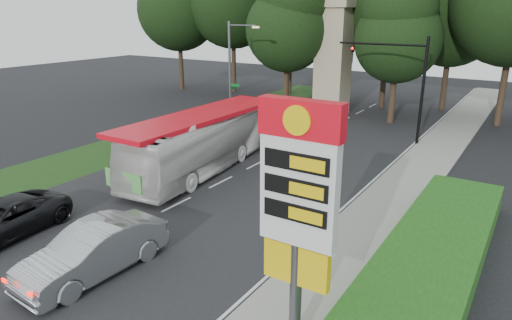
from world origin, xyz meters
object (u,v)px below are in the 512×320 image
Objects in this scene: streetlight_signs at (232,69)px; traffic_signal_mast at (404,75)px; monument at (333,55)px; suv_charcoal at (4,219)px; gas_station_pylon at (299,197)px; transit_bus at (202,142)px; sedan_silver at (94,251)px.

traffic_signal_mast is at bearing 8.92° from streetlight_signs.
monument is at bearing 142.00° from traffic_signal_mast.
suv_charcoal is (-9.47, -22.56, -3.94)m from traffic_signal_mast.
gas_station_pylon is 0.68× the size of monument.
gas_station_pylon is 15.39m from transit_bus.
traffic_signal_mast reaches higher than gas_station_pylon.
streetlight_signs is 21.14m from suv_charcoal.
sedan_silver is 1.02× the size of suv_charcoal.
traffic_signal_mast is 12.83m from streetlight_signs.
monument is at bearing 83.26° from transit_bus.
sedan_silver is at bearing -67.20° from streetlight_signs.
transit_bus reaches higher than suv_charcoal.
sedan_silver is at bearing -176.56° from gas_station_pylon.
suv_charcoal is at bearing -93.58° from monument.
traffic_signal_mast reaches higher than sedan_silver.
traffic_signal_mast is 14.54m from transit_bus.
transit_bus is at bearing -63.73° from streetlight_signs.
suv_charcoal is at bearing -112.77° from traffic_signal_mast.
sedan_silver is at bearing -77.10° from transit_bus.
transit_bus is (-0.08, -17.92, -3.45)m from monument.
gas_station_pylon is 25.74m from streetlight_signs.
traffic_signal_mast is 24.78m from suv_charcoal.
suv_charcoal is (-5.41, -0.10, -0.15)m from sedan_silver.
traffic_signal_mast is at bearing 99.09° from gas_station_pylon.
transit_bus is (4.90, -9.93, -2.78)m from streetlight_signs.
transit_bus is at bearing -90.27° from monument.
gas_station_pylon is 8.39m from sedan_silver.
traffic_signal_mast is at bearing 61.94° from suv_charcoal.
transit_bus is 2.25× the size of suv_charcoal.
gas_station_pylon is 0.86× the size of streetlight_signs.
streetlight_signs is at bearing 93.55° from suv_charcoal.
traffic_signal_mast is at bearing -38.00° from monument.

